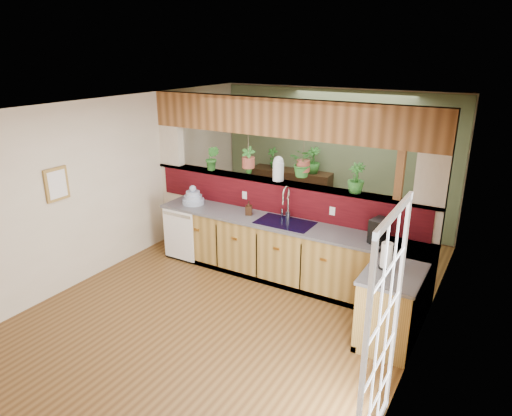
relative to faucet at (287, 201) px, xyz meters
The scene contains 28 objects.
ground 1.64m from the faucet, 99.65° to the right, with size 4.60×7.00×0.01m, color brown.
ceiling 1.83m from the faucet, 99.65° to the right, with size 4.60×7.00×0.01m, color brown.
wall_back 2.38m from the faucet, 94.62° to the left, with size 4.60×0.02×2.60m, color beige.
wall_left 2.74m from the faucet, 155.66° to the right, with size 0.02×7.00×2.60m, color beige.
wall_right 2.39m from the faucet, 28.13° to the right, with size 0.02×7.00×2.60m, color beige.
pass_through_partition 0.27m from the faucet, 126.30° to the left, with size 4.60×0.21×2.60m.
pass_through_ledge 0.35m from the faucet, 130.68° to the left, with size 4.60×0.21×0.04m, color brown.
header_beam 1.19m from the faucet, 130.68° to the left, with size 4.60×0.15×0.55m, color brown.
sage_backwall 2.36m from the faucet, 94.66° to the left, with size 4.55×0.02×2.55m, color #60744F.
countertop 1.00m from the faucet, 21.81° to the right, with size 4.14×1.52×0.90m.
dishwasher 1.88m from the faucet, 164.48° to the right, with size 0.58×0.03×0.82m.
navy_sink 0.39m from the faucet, 69.00° to the right, with size 0.82×0.50×0.18m.
french_door 3.20m from the faucet, 49.43° to the right, with size 0.06×1.02×2.16m, color white.
framed_print 3.15m from the faucet, 141.97° to the right, with size 0.04×0.35×0.45m.
faucet is the anchor object (origin of this frame).
dish_stack 1.61m from the faucet, behind, with size 0.35×0.35×0.31m.
soap_dispenser 0.60m from the faucet, 166.85° to the right, with size 0.10×0.10×0.21m, color #3C2516.
coffee_maker 1.41m from the faucet, ahead, with size 0.17×0.28×0.31m.
paper_towel 1.90m from the faucet, 26.76° to the right, with size 0.15×0.15×0.33m.
glass_jar 0.53m from the faucet, 139.27° to the left, with size 0.17×0.17×0.37m.
ledge_plant_left 1.53m from the faucet, behind, with size 0.22×0.18×0.40m, color #276623.
ledge_plant_right 1.05m from the faucet, 13.40° to the left, with size 0.23×0.23×0.42m, color #276623.
hanging_plant_a 1.01m from the faucet, 164.02° to the left, with size 0.24×0.19×0.54m.
hanging_plant_b 0.76m from the faucet, 57.29° to the left, with size 0.44×0.40×0.53m.
shelving_console 2.42m from the faucet, 114.29° to the left, with size 1.60×0.43×1.06m, color black.
shelf_plant_a 2.53m from the faucet, 122.88° to the left, with size 0.21×0.14×0.40m, color #276623.
shelf_plant_b 2.19m from the faucet, 103.74° to the left, with size 0.27×0.27×0.49m, color #276623.
floor_plant 1.95m from the faucet, 67.21° to the left, with size 0.72×0.62×0.79m, color #276623.
Camera 1 is at (2.97, -4.49, 3.26)m, focal length 32.00 mm.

